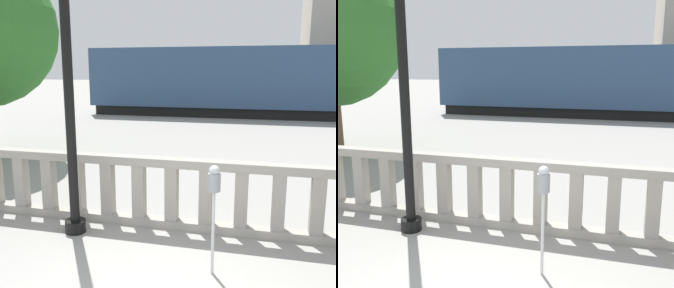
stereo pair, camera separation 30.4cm
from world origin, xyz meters
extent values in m
cube|color=#9E998E|center=(0.00, 2.51, 0.07)|extent=(14.78, 0.24, 0.14)
cube|color=#9E998E|center=(0.00, 2.51, 1.11)|extent=(14.78, 0.24, 0.14)
cube|color=#9E998E|center=(-3.11, 2.51, 0.59)|extent=(0.20, 0.20, 0.90)
cube|color=#9E998E|center=(-2.55, 2.51, 0.59)|extent=(0.20, 0.20, 0.90)
cube|color=#9E998E|center=(-1.98, 2.51, 0.59)|extent=(0.20, 0.20, 0.90)
cube|color=#9E998E|center=(-1.41, 2.51, 0.59)|extent=(0.20, 0.20, 0.90)
cube|color=#9E998E|center=(-0.85, 2.51, 0.59)|extent=(0.20, 0.20, 0.90)
cube|color=#9E998E|center=(-0.28, 2.51, 0.59)|extent=(0.20, 0.20, 0.90)
cube|color=#9E998E|center=(0.28, 2.51, 0.59)|extent=(0.20, 0.20, 0.90)
cube|color=#9E998E|center=(0.85, 2.51, 0.59)|extent=(0.20, 0.20, 0.90)
cube|color=#9E998E|center=(1.41, 2.51, 0.59)|extent=(0.20, 0.20, 0.90)
cube|color=#9E998E|center=(1.98, 2.51, 0.59)|extent=(0.20, 0.20, 0.90)
cylinder|color=black|center=(-1.76, 1.94, 0.10)|extent=(0.33, 0.33, 0.20)
cylinder|color=black|center=(-1.76, 1.94, 2.61)|extent=(0.15, 0.15, 4.82)
cylinder|color=silver|center=(0.57, 1.22, 0.56)|extent=(0.04, 0.04, 1.12)
cylinder|color=gray|center=(0.57, 1.22, 1.23)|extent=(0.16, 0.16, 0.23)
sphere|color=#B2B7BC|center=(0.57, 1.22, 1.38)|extent=(0.14, 0.14, 0.14)
cube|color=black|center=(2.54, 17.88, 0.28)|extent=(21.60, 2.10, 0.55)
cube|color=navy|center=(2.54, 17.88, 2.15)|extent=(22.05, 2.63, 3.20)
cube|color=black|center=(5.28, 25.97, 0.28)|extent=(20.62, 2.10, 0.55)
cube|color=gray|center=(5.28, 25.97, 2.11)|extent=(21.04, 2.63, 3.11)
camera|label=1|loc=(1.09, -3.23, 2.61)|focal=40.00mm
camera|label=2|loc=(1.38, -3.15, 2.61)|focal=40.00mm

